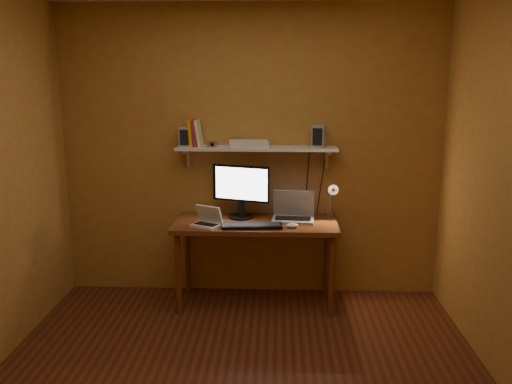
{
  "coord_description": "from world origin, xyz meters",
  "views": [
    {
      "loc": [
        0.24,
        -3.21,
        2.01
      ],
      "look_at": [
        0.06,
        1.18,
        1.04
      ],
      "focal_mm": 38.0,
      "sensor_mm": 36.0,
      "label": 1
    }
  ],
  "objects_px": {
    "laptop": "(293,212)",
    "desk_lamp": "(332,196)",
    "keyboard": "(252,226)",
    "desk": "(256,231)",
    "wall_shelf": "(257,149)",
    "mouse": "(293,226)",
    "shelf_camera": "(212,144)",
    "speaker_left": "(184,137)",
    "monitor": "(241,189)",
    "router": "(249,144)",
    "speaker_right": "(319,136)",
    "netbook": "(208,220)"
  },
  "relations": [
    {
      "from": "keyboard",
      "to": "mouse",
      "type": "height_order",
      "value": "mouse"
    },
    {
      "from": "monitor",
      "to": "router",
      "type": "bearing_deg",
      "value": 52.72
    },
    {
      "from": "desk",
      "to": "monitor",
      "type": "height_order",
      "value": "monitor"
    },
    {
      "from": "netbook",
      "to": "keyboard",
      "type": "bearing_deg",
      "value": 23.74
    },
    {
      "from": "netbook",
      "to": "keyboard",
      "type": "height_order",
      "value": "netbook"
    },
    {
      "from": "laptop",
      "to": "keyboard",
      "type": "height_order",
      "value": "laptop"
    },
    {
      "from": "wall_shelf",
      "to": "monitor",
      "type": "distance_m",
      "value": 0.38
    },
    {
      "from": "laptop",
      "to": "mouse",
      "type": "bearing_deg",
      "value": -87.68
    },
    {
      "from": "desk_lamp",
      "to": "desk",
      "type": "bearing_deg",
      "value": -169.19
    },
    {
      "from": "desk",
      "to": "laptop",
      "type": "xyz_separation_m",
      "value": [
        0.32,
        0.09,
        0.15
      ]
    },
    {
      "from": "speaker_left",
      "to": "router",
      "type": "height_order",
      "value": "speaker_left"
    },
    {
      "from": "speaker_left",
      "to": "router",
      "type": "distance_m",
      "value": 0.56
    },
    {
      "from": "desk_lamp",
      "to": "shelf_camera",
      "type": "relative_size",
      "value": 3.94
    },
    {
      "from": "keyboard",
      "to": "router",
      "type": "xyz_separation_m",
      "value": [
        -0.05,
        0.35,
        0.64
      ]
    },
    {
      "from": "keyboard",
      "to": "desk_lamp",
      "type": "relative_size",
      "value": 1.33
    },
    {
      "from": "monitor",
      "to": "mouse",
      "type": "bearing_deg",
      "value": -16.98
    },
    {
      "from": "wall_shelf",
      "to": "speaker_left",
      "type": "bearing_deg",
      "value": -179.0
    },
    {
      "from": "speaker_left",
      "to": "laptop",
      "type": "bearing_deg",
      "value": -12.52
    },
    {
      "from": "shelf_camera",
      "to": "laptop",
      "type": "bearing_deg",
      "value": -3.63
    },
    {
      "from": "laptop",
      "to": "desk_lamp",
      "type": "bearing_deg",
      "value": 11.31
    },
    {
      "from": "desk_lamp",
      "to": "wall_shelf",
      "type": "bearing_deg",
      "value": 174.12
    },
    {
      "from": "shelf_camera",
      "to": "keyboard",
      "type": "bearing_deg",
      "value": -39.61
    },
    {
      "from": "desk_lamp",
      "to": "speaker_left",
      "type": "bearing_deg",
      "value": 177.47
    },
    {
      "from": "shelf_camera",
      "to": "router",
      "type": "bearing_deg",
      "value": 9.38
    },
    {
      "from": "router",
      "to": "speaker_right",
      "type": "bearing_deg",
      "value": 1.51
    },
    {
      "from": "desk_lamp",
      "to": "shelf_camera",
      "type": "bearing_deg",
      "value": 179.55
    },
    {
      "from": "router",
      "to": "wall_shelf",
      "type": "bearing_deg",
      "value": 6.35
    },
    {
      "from": "mouse",
      "to": "speaker_left",
      "type": "relative_size",
      "value": 0.6
    },
    {
      "from": "wall_shelf",
      "to": "router",
      "type": "relative_size",
      "value": 4.17
    },
    {
      "from": "speaker_right",
      "to": "keyboard",
      "type": "bearing_deg",
      "value": -129.1
    },
    {
      "from": "wall_shelf",
      "to": "shelf_camera",
      "type": "distance_m",
      "value": 0.39
    },
    {
      "from": "wall_shelf",
      "to": "desk_lamp",
      "type": "xyz_separation_m",
      "value": [
        0.66,
        -0.07,
        -0.4
      ]
    },
    {
      "from": "speaker_left",
      "to": "desk",
      "type": "bearing_deg",
      "value": -23.14
    },
    {
      "from": "desk",
      "to": "wall_shelf",
      "type": "distance_m",
      "value": 0.72
    },
    {
      "from": "mouse",
      "to": "shelf_camera",
      "type": "xyz_separation_m",
      "value": [
        -0.7,
        0.3,
        0.63
      ]
    },
    {
      "from": "monitor",
      "to": "laptop",
      "type": "relative_size",
      "value": 1.33
    },
    {
      "from": "shelf_camera",
      "to": "desk_lamp",
      "type": "bearing_deg",
      "value": -0.45
    },
    {
      "from": "mouse",
      "to": "speaker_right",
      "type": "height_order",
      "value": "speaker_right"
    },
    {
      "from": "desk_lamp",
      "to": "router",
      "type": "distance_m",
      "value": 0.86
    },
    {
      "from": "desk_lamp",
      "to": "router",
      "type": "bearing_deg",
      "value": 175.27
    },
    {
      "from": "wall_shelf",
      "to": "keyboard",
      "type": "xyz_separation_m",
      "value": [
        -0.02,
        -0.36,
        -0.6
      ]
    },
    {
      "from": "monitor",
      "to": "speaker_left",
      "type": "bearing_deg",
      "value": -168.14
    },
    {
      "from": "shelf_camera",
      "to": "router",
      "type": "distance_m",
      "value": 0.32
    },
    {
      "from": "speaker_right",
      "to": "desk",
      "type": "bearing_deg",
      "value": -141.62
    },
    {
      "from": "mouse",
      "to": "shelf_camera",
      "type": "relative_size",
      "value": 1.08
    },
    {
      "from": "speaker_right",
      "to": "shelf_camera",
      "type": "height_order",
      "value": "speaker_right"
    },
    {
      "from": "speaker_left",
      "to": "desk_lamp",
      "type": "bearing_deg",
      "value": -9.44
    },
    {
      "from": "router",
      "to": "desk_lamp",
      "type": "bearing_deg",
      "value": -4.73
    },
    {
      "from": "netbook",
      "to": "speaker_left",
      "type": "height_order",
      "value": "speaker_left"
    },
    {
      "from": "speaker_left",
      "to": "speaker_right",
      "type": "height_order",
      "value": "speaker_right"
    }
  ]
}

